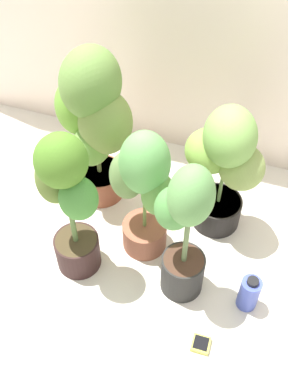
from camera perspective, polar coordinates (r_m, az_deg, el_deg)
The scene contains 8 objects.
ground_plane at distance 2.43m, azimuth -1.03°, elevation -7.46°, with size 8.00×8.00×0.00m, color silver.
potted_plant_front_left at distance 2.05m, azimuth -9.12°, elevation -1.02°, with size 0.35×0.28×0.84m.
potted_plant_back_left at distance 2.32m, azimuth -6.07°, elevation 8.79°, with size 0.49×0.40×0.92m.
potted_plant_front_right at distance 1.98m, azimuth 4.84°, elevation -4.49°, with size 0.28×0.25×0.80m.
potted_plant_center at distance 2.13m, azimuth -0.09°, elevation 0.49°, with size 0.35×0.25×0.75m.
potted_plant_back_right at distance 2.26m, azimuth 9.69°, elevation 3.49°, with size 0.43×0.34×0.75m.
hygrometer_box at distance 2.20m, azimuth 6.85°, elevation -17.72°, with size 0.08×0.08×0.03m.
nutrient_bottle at distance 2.25m, azimuth 12.53°, elevation -11.79°, with size 0.09×0.09×0.21m.
Camera 1 is at (0.47, -1.26, 2.02)m, focal length 44.30 mm.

